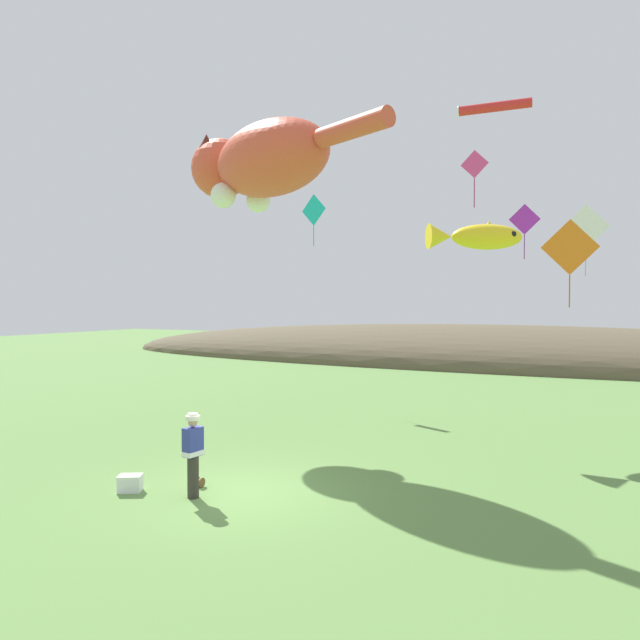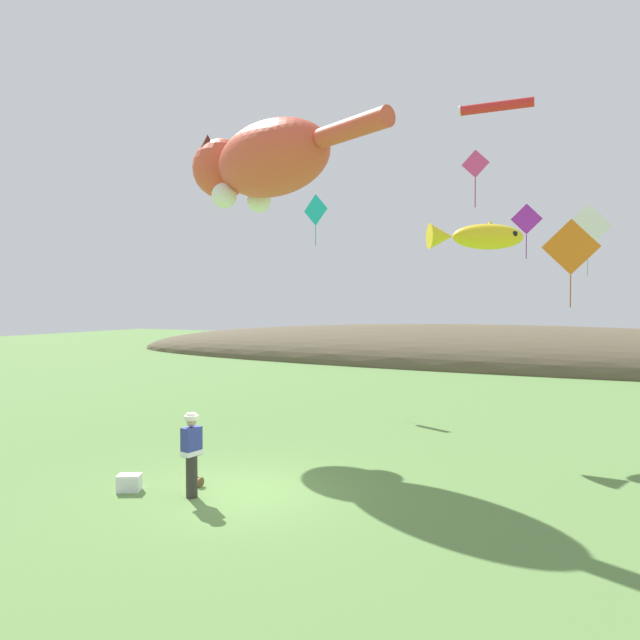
{
  "view_description": "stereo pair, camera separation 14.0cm",
  "coord_description": "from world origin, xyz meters",
  "px_view_note": "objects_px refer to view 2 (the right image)",
  "views": [
    {
      "loc": [
        6.8,
        -10.19,
        4.06
      ],
      "look_at": [
        0.0,
        4.0,
        3.61
      ],
      "focal_mm": 32.0,
      "sensor_mm": 36.0,
      "label": 1
    },
    {
      "loc": [
        6.93,
        -10.13,
        4.06
      ],
      "look_at": [
        0.0,
        4.0,
        3.61
      ],
      "focal_mm": 32.0,
      "sensor_mm": 36.0,
      "label": 2
    }
  ],
  "objects_px": {
    "kite_giant_cat": "(260,163)",
    "kite_diamond_white": "(588,227)",
    "kite_fish_windsock": "(478,236)",
    "festival_attendant": "(192,452)",
    "kite_diamond_pink": "(475,165)",
    "kite_diamond_teal": "(316,210)",
    "kite_tube_streamer": "(495,107)",
    "kite_diamond_violet": "(527,220)",
    "kite_diamond_orange": "(571,247)",
    "picnic_cooler": "(129,483)",
    "kite_spool": "(199,482)"
  },
  "relations": [
    {
      "from": "kite_diamond_orange",
      "to": "picnic_cooler",
      "type": "bearing_deg",
      "value": -136.38
    },
    {
      "from": "kite_diamond_orange",
      "to": "kite_diamond_teal",
      "type": "distance_m",
      "value": 12.15
    },
    {
      "from": "kite_diamond_violet",
      "to": "kite_diamond_pink",
      "type": "relative_size",
      "value": 1.16
    },
    {
      "from": "kite_diamond_violet",
      "to": "picnic_cooler",
      "type": "bearing_deg",
      "value": -116.83
    },
    {
      "from": "kite_diamond_teal",
      "to": "kite_tube_streamer",
      "type": "bearing_deg",
      "value": -0.86
    },
    {
      "from": "festival_attendant",
      "to": "picnic_cooler",
      "type": "relative_size",
      "value": 3.03
    },
    {
      "from": "kite_giant_cat",
      "to": "kite_diamond_white",
      "type": "bearing_deg",
      "value": 28.71
    },
    {
      "from": "kite_diamond_white",
      "to": "kite_diamond_pink",
      "type": "bearing_deg",
      "value": -135.32
    },
    {
      "from": "kite_diamond_pink",
      "to": "kite_diamond_white",
      "type": "bearing_deg",
      "value": 44.68
    },
    {
      "from": "festival_attendant",
      "to": "kite_spool",
      "type": "bearing_deg",
      "value": 116.2
    },
    {
      "from": "kite_giant_cat",
      "to": "kite_diamond_white",
      "type": "xyz_separation_m",
      "value": [
        9.47,
        5.19,
        -1.96
      ]
    },
    {
      "from": "kite_giant_cat",
      "to": "festival_attendant",
      "type": "bearing_deg",
      "value": -70.46
    },
    {
      "from": "picnic_cooler",
      "to": "kite_diamond_pink",
      "type": "height_order",
      "value": "kite_diamond_pink"
    },
    {
      "from": "festival_attendant",
      "to": "kite_diamond_violet",
      "type": "xyz_separation_m",
      "value": [
        5.18,
        12.86,
        6.21
      ]
    },
    {
      "from": "kite_diamond_orange",
      "to": "kite_diamond_violet",
      "type": "xyz_separation_m",
      "value": [
        -1.73,
        5.16,
        1.55
      ]
    },
    {
      "from": "picnic_cooler",
      "to": "kite_giant_cat",
      "type": "bearing_deg",
      "value": 96.48
    },
    {
      "from": "picnic_cooler",
      "to": "kite_tube_streamer",
      "type": "bearing_deg",
      "value": 67.62
    },
    {
      "from": "kite_diamond_white",
      "to": "festival_attendant",
      "type": "bearing_deg",
      "value": -122.48
    },
    {
      "from": "kite_diamond_violet",
      "to": "kite_spool",
      "type": "bearing_deg",
      "value": -114.11
    },
    {
      "from": "festival_attendant",
      "to": "kite_spool",
      "type": "distance_m",
      "value": 1.09
    },
    {
      "from": "kite_diamond_white",
      "to": "kite_diamond_teal",
      "type": "relative_size",
      "value": 1.04
    },
    {
      "from": "kite_fish_windsock",
      "to": "kite_tube_streamer",
      "type": "distance_m",
      "value": 6.61
    },
    {
      "from": "festival_attendant",
      "to": "kite_diamond_pink",
      "type": "distance_m",
      "value": 11.89
    },
    {
      "from": "picnic_cooler",
      "to": "kite_diamond_teal",
      "type": "relative_size",
      "value": 0.26
    },
    {
      "from": "kite_diamond_orange",
      "to": "kite_diamond_pink",
      "type": "height_order",
      "value": "kite_diamond_pink"
    },
    {
      "from": "kite_giant_cat",
      "to": "kite_fish_windsock",
      "type": "xyz_separation_m",
      "value": [
        6.33,
        2.85,
        -2.36
      ]
    },
    {
      "from": "kite_spool",
      "to": "kite_tube_streamer",
      "type": "xyz_separation_m",
      "value": [
        4.3,
        12.39,
        11.4
      ]
    },
    {
      "from": "picnic_cooler",
      "to": "kite_diamond_pink",
      "type": "bearing_deg",
      "value": 56.84
    },
    {
      "from": "kite_fish_windsock",
      "to": "kite_diamond_white",
      "type": "distance_m",
      "value": 3.93
    },
    {
      "from": "kite_tube_streamer",
      "to": "kite_diamond_pink",
      "type": "xyz_separation_m",
      "value": [
        0.18,
        -4.64,
        -3.21
      ]
    },
    {
      "from": "kite_diamond_orange",
      "to": "kite_tube_streamer",
      "type": "bearing_deg",
      "value": 118.71
    },
    {
      "from": "kite_fish_windsock",
      "to": "festival_attendant",
      "type": "bearing_deg",
      "value": -114.44
    },
    {
      "from": "festival_attendant",
      "to": "kite_diamond_white",
      "type": "relative_size",
      "value": 0.75
    },
    {
      "from": "kite_giant_cat",
      "to": "kite_diamond_white",
      "type": "relative_size",
      "value": 3.53
    },
    {
      "from": "kite_tube_streamer",
      "to": "kite_diamond_orange",
      "type": "xyz_separation_m",
      "value": [
        2.91,
        -5.3,
        -5.9
      ]
    },
    {
      "from": "kite_diamond_orange",
      "to": "kite_diamond_teal",
      "type": "height_order",
      "value": "kite_diamond_teal"
    },
    {
      "from": "kite_spool",
      "to": "kite_diamond_violet",
      "type": "xyz_separation_m",
      "value": [
        5.48,
        12.25,
        7.06
      ]
    },
    {
      "from": "kite_fish_windsock",
      "to": "kite_diamond_white",
      "type": "bearing_deg",
      "value": 36.61
    },
    {
      "from": "festival_attendant",
      "to": "kite_fish_windsock",
      "type": "distance_m",
      "value": 11.26
    },
    {
      "from": "kite_diamond_violet",
      "to": "kite_diamond_white",
      "type": "distance_m",
      "value": 2.6
    },
    {
      "from": "kite_diamond_violet",
      "to": "kite_diamond_white",
      "type": "bearing_deg",
      "value": -34.87
    },
    {
      "from": "festival_attendant",
      "to": "kite_diamond_teal",
      "type": "height_order",
      "value": "kite_diamond_teal"
    },
    {
      "from": "kite_diamond_pink",
      "to": "kite_diamond_teal",
      "type": "height_order",
      "value": "kite_diamond_teal"
    },
    {
      "from": "kite_diamond_violet",
      "to": "kite_diamond_white",
      "type": "relative_size",
      "value": 0.86
    },
    {
      "from": "kite_giant_cat",
      "to": "kite_diamond_teal",
      "type": "xyz_separation_m",
      "value": [
        -1.44,
        6.9,
        -0.38
      ]
    },
    {
      "from": "kite_diamond_orange",
      "to": "kite_diamond_violet",
      "type": "distance_m",
      "value": 5.66
    },
    {
      "from": "kite_giant_cat",
      "to": "kite_diamond_teal",
      "type": "bearing_deg",
      "value": 101.83
    },
    {
      "from": "kite_diamond_white",
      "to": "kite_diamond_pink",
      "type": "xyz_separation_m",
      "value": [
        -3.08,
        -3.05,
        1.7
      ]
    },
    {
      "from": "picnic_cooler",
      "to": "kite_diamond_white",
      "type": "xyz_separation_m",
      "value": [
        8.73,
        11.69,
        6.42
      ]
    },
    {
      "from": "kite_diamond_white",
      "to": "kite_diamond_teal",
      "type": "xyz_separation_m",
      "value": [
        -10.91,
        1.71,
        1.58
      ]
    }
  ]
}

